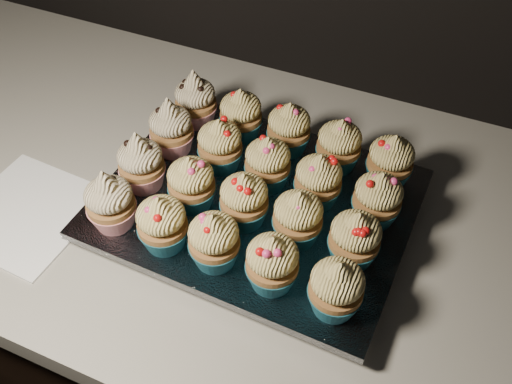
# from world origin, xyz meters

# --- Properties ---
(worktop) EXTENTS (2.44, 0.64, 0.04)m
(worktop) POSITION_xyz_m (0.00, 1.70, 0.88)
(worktop) COLOR beige
(worktop) RESTS_ON cabinet
(napkin) EXTENTS (0.18, 0.18, 0.00)m
(napkin) POSITION_xyz_m (-0.47, 1.54, 0.90)
(napkin) COLOR white
(napkin) RESTS_ON worktop
(baking_tray) EXTENTS (0.38, 0.30, 0.02)m
(baking_tray) POSITION_xyz_m (-0.17, 1.67, 0.91)
(baking_tray) COLOR black
(baking_tray) RESTS_ON worktop
(foil_lining) EXTENTS (0.42, 0.33, 0.01)m
(foil_lining) POSITION_xyz_m (-0.17, 1.67, 0.93)
(foil_lining) COLOR silver
(foil_lining) RESTS_ON baking_tray
(cupcake_0) EXTENTS (0.06, 0.06, 0.10)m
(cupcake_0) POSITION_xyz_m (-0.33, 1.56, 0.97)
(cupcake_0) COLOR red
(cupcake_0) RESTS_ON foil_lining
(cupcake_1) EXTENTS (0.06, 0.06, 0.08)m
(cupcake_1) POSITION_xyz_m (-0.25, 1.56, 0.97)
(cupcake_1) COLOR #196076
(cupcake_1) RESTS_ON foil_lining
(cupcake_2) EXTENTS (0.06, 0.06, 0.08)m
(cupcake_2) POSITION_xyz_m (-0.18, 1.56, 0.97)
(cupcake_2) COLOR #196076
(cupcake_2) RESTS_ON foil_lining
(cupcake_3) EXTENTS (0.06, 0.06, 0.08)m
(cupcake_3) POSITION_xyz_m (-0.10, 1.56, 0.97)
(cupcake_3) COLOR #196076
(cupcake_3) RESTS_ON foil_lining
(cupcake_4) EXTENTS (0.06, 0.06, 0.08)m
(cupcake_4) POSITION_xyz_m (-0.03, 1.55, 0.97)
(cupcake_4) COLOR #196076
(cupcake_4) RESTS_ON foil_lining
(cupcake_5) EXTENTS (0.06, 0.06, 0.10)m
(cupcake_5) POSITION_xyz_m (-0.33, 1.63, 0.97)
(cupcake_5) COLOR red
(cupcake_5) RESTS_ON foil_lining
(cupcake_6) EXTENTS (0.06, 0.06, 0.08)m
(cupcake_6) POSITION_xyz_m (-0.25, 1.63, 0.97)
(cupcake_6) COLOR #196076
(cupcake_6) RESTS_ON foil_lining
(cupcake_7) EXTENTS (0.06, 0.06, 0.08)m
(cupcake_7) POSITION_xyz_m (-0.17, 1.63, 0.97)
(cupcake_7) COLOR #196076
(cupcake_7) RESTS_ON foil_lining
(cupcake_8) EXTENTS (0.06, 0.06, 0.08)m
(cupcake_8) POSITION_xyz_m (-0.10, 1.63, 0.97)
(cupcake_8) COLOR #196076
(cupcake_8) RESTS_ON foil_lining
(cupcake_9) EXTENTS (0.06, 0.06, 0.08)m
(cupcake_9) POSITION_xyz_m (-0.03, 1.63, 0.97)
(cupcake_9) COLOR #196076
(cupcake_9) RESTS_ON foil_lining
(cupcake_10) EXTENTS (0.06, 0.06, 0.10)m
(cupcake_10) POSITION_xyz_m (-0.32, 1.71, 0.97)
(cupcake_10) COLOR red
(cupcake_10) RESTS_ON foil_lining
(cupcake_11) EXTENTS (0.06, 0.06, 0.08)m
(cupcake_11) POSITION_xyz_m (-0.25, 1.71, 0.97)
(cupcake_11) COLOR #196076
(cupcake_11) RESTS_ON foil_lining
(cupcake_12) EXTENTS (0.06, 0.06, 0.08)m
(cupcake_12) POSITION_xyz_m (-0.17, 1.70, 0.97)
(cupcake_12) COLOR #196076
(cupcake_12) RESTS_ON foil_lining
(cupcake_13) EXTENTS (0.06, 0.06, 0.08)m
(cupcake_13) POSITION_xyz_m (-0.10, 1.70, 0.97)
(cupcake_13) COLOR #196076
(cupcake_13) RESTS_ON foil_lining
(cupcake_14) EXTENTS (0.06, 0.06, 0.08)m
(cupcake_14) POSITION_xyz_m (-0.02, 1.70, 0.97)
(cupcake_14) COLOR #196076
(cupcake_14) RESTS_ON foil_lining
(cupcake_15) EXTENTS (0.06, 0.06, 0.10)m
(cupcake_15) POSITION_xyz_m (-0.32, 1.78, 0.97)
(cupcake_15) COLOR red
(cupcake_15) RESTS_ON foil_lining
(cupcake_16) EXTENTS (0.06, 0.06, 0.08)m
(cupcake_16) POSITION_xyz_m (-0.25, 1.78, 0.97)
(cupcake_16) COLOR #196076
(cupcake_16) RESTS_ON foil_lining
(cupcake_17) EXTENTS (0.06, 0.06, 0.08)m
(cupcake_17) POSITION_xyz_m (-0.17, 1.78, 0.97)
(cupcake_17) COLOR #196076
(cupcake_17) RESTS_ON foil_lining
(cupcake_18) EXTENTS (0.06, 0.06, 0.08)m
(cupcake_18) POSITION_xyz_m (-0.10, 1.77, 0.97)
(cupcake_18) COLOR #196076
(cupcake_18) RESTS_ON foil_lining
(cupcake_19) EXTENTS (0.06, 0.06, 0.08)m
(cupcake_19) POSITION_xyz_m (-0.02, 1.77, 0.97)
(cupcake_19) COLOR #196076
(cupcake_19) RESTS_ON foil_lining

